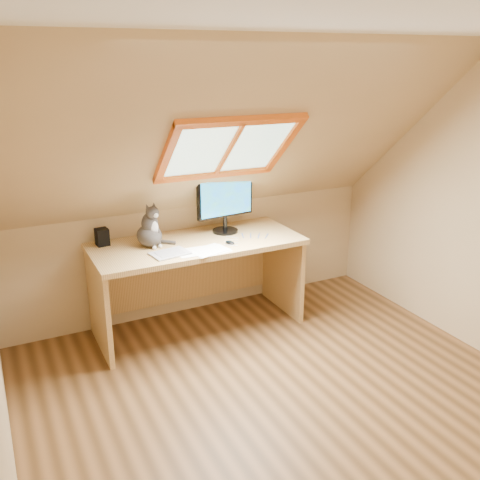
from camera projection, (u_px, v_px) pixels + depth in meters
ground at (295, 409)px, 3.63m from camera, size 3.50×3.50×0.00m
room_shell at (312, 210)px, 3.08m from camera, size 3.52×3.52×2.41m
desk at (194, 265)px, 4.61m from camera, size 1.76×0.77×0.80m
monitor at (225, 201)px, 4.61m from camera, size 0.53×0.22×0.49m
cat at (150, 230)px, 4.32m from camera, size 0.27×0.30×0.37m
desk_speaker at (102, 237)px, 4.36m from camera, size 0.11×0.11×0.14m
graphics_tablet at (170, 254)px, 4.18m from camera, size 0.32×0.25×0.01m
mouse at (230, 243)px, 4.39m from camera, size 0.08×0.10×0.03m
papers at (205, 251)px, 4.24m from camera, size 0.35×0.30×0.01m
cables at (246, 238)px, 4.54m from camera, size 0.51×0.26×0.01m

